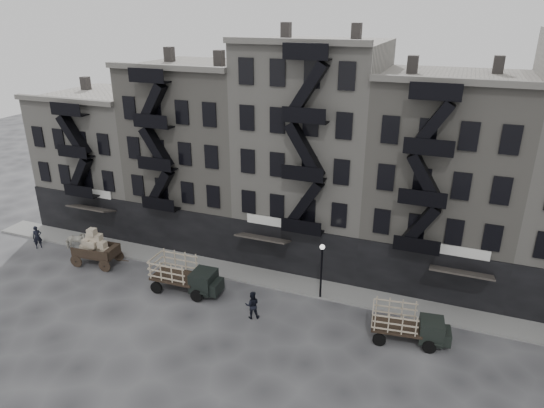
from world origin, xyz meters
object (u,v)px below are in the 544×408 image
(wagon, at_px, (94,244))
(pedestrian_west, at_px, (37,237))
(stake_truck_east, at_px, (408,322))
(horse, at_px, (76,241))
(stake_truck_west, at_px, (184,273))
(pedestrian_mid, at_px, (252,305))

(wagon, distance_m, pedestrian_west, 6.62)
(stake_truck_east, bearing_deg, horse, 168.01)
(horse, distance_m, pedestrian_west, 3.42)
(stake_truck_west, xyz_separation_m, pedestrian_west, (-15.34, 1.37, -0.49))
(stake_truck_east, distance_m, pedestrian_mid, 9.96)
(wagon, height_order, pedestrian_west, wagon)
(horse, bearing_deg, stake_truck_east, -118.66)
(stake_truck_west, relative_size, pedestrian_west, 2.64)
(horse, height_order, stake_truck_west, stake_truck_west)
(wagon, bearing_deg, horse, 152.81)
(wagon, height_order, pedestrian_mid, wagon)
(stake_truck_west, bearing_deg, stake_truck_east, -1.49)
(pedestrian_west, relative_size, pedestrian_mid, 1.01)
(wagon, bearing_deg, pedestrian_mid, -13.19)
(wagon, xyz_separation_m, stake_truck_east, (24.53, -0.90, -0.41))
(stake_truck_east, bearing_deg, pedestrian_west, 170.15)
(horse, height_order, stake_truck_east, stake_truck_east)
(horse, height_order, pedestrian_west, pedestrian_west)
(stake_truck_west, bearing_deg, horse, 167.83)
(horse, relative_size, stake_truck_east, 0.39)
(stake_truck_east, distance_m, pedestrian_west, 31.13)
(wagon, distance_m, stake_truck_east, 24.55)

